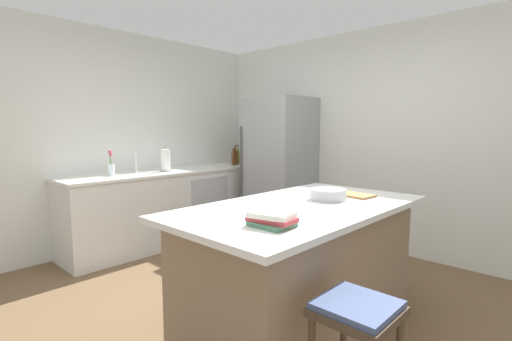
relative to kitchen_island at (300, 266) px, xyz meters
name	(u,v)px	position (x,y,z in m)	size (l,w,h in m)	color
ground_plane	(250,317)	(-0.36, -0.15, -0.46)	(7.20, 7.20, 0.00)	brown
wall_rear	(384,141)	(-0.36, 2.10, 0.84)	(6.00, 0.10, 2.60)	silver
wall_left	(102,140)	(-2.81, -0.15, 0.84)	(0.10, 6.00, 2.60)	silver
counter_run_left	(174,205)	(-2.44, 0.58, 0.00)	(0.66, 2.76, 0.91)	silver
kitchen_island	(300,266)	(0.00, 0.00, 0.00)	(1.04, 1.91, 0.90)	#8E755B
refrigerator	(280,168)	(-1.59, 1.68, 0.46)	(0.77, 0.76, 1.84)	#93969B
bar_stool	(357,325)	(0.72, -0.54, 0.05)	(0.36, 0.36, 0.63)	#473828
sink_faucet	(136,160)	(-2.49, 0.11, 0.61)	(0.15, 0.05, 0.30)	silver
flower_vase	(111,167)	(-2.44, -0.22, 0.55)	(0.08, 0.08, 0.29)	silver
paper_towel_roll	(166,161)	(-2.39, 0.45, 0.59)	(0.14, 0.14, 0.31)	gray
hot_sauce_bottle	(242,158)	(-2.49, 1.86, 0.53)	(0.05, 0.05, 0.19)	red
olive_oil_bottle	(238,156)	(-2.48, 1.76, 0.57)	(0.05, 0.05, 0.29)	olive
whiskey_bottle	(235,157)	(-2.42, 1.66, 0.57)	(0.08, 0.08, 0.28)	brown
syrup_bottle	(234,158)	(-2.36, 1.56, 0.55)	(0.07, 0.07, 0.24)	#5B3319
cookbook_stack	(272,219)	(0.22, -0.57, 0.49)	(0.27, 0.21, 0.08)	#4C7F60
mixing_bowl	(328,194)	(0.03, 0.29, 0.49)	(0.27, 0.27, 0.08)	#B2B5BA
cutting_board	(352,195)	(0.08, 0.57, 0.45)	(0.36, 0.22, 0.02)	#9E7042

